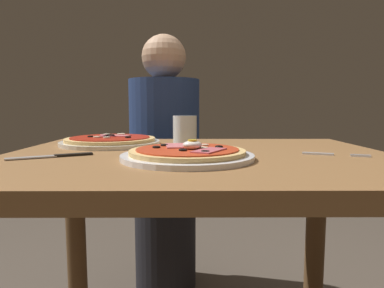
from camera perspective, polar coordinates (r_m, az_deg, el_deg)
dining_table at (r=0.90m, az=1.05°, el=-9.97°), size 1.01×0.78×0.74m
pizza_foreground at (r=0.78m, az=-0.77°, el=-1.71°), size 0.31×0.31×0.05m
pizza_across_left at (r=1.10m, az=-13.70°, el=0.50°), size 0.31×0.31×0.03m
water_glass_near at (r=1.06m, az=-1.23°, el=2.01°), size 0.08×0.08×0.09m
fork at (r=0.91m, az=22.43°, el=-1.63°), size 0.15×0.07×0.00m
knife at (r=0.87m, az=-21.99°, el=-1.87°), size 0.18×0.11×0.01m
diner_person at (r=1.57m, az=-4.63°, el=-4.51°), size 0.32×0.32×1.18m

